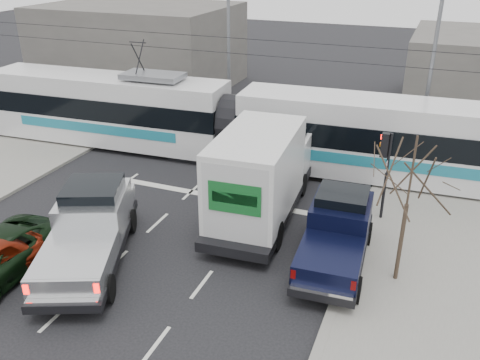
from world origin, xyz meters
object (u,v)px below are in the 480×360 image
at_px(navy_pickup, 337,232).
at_px(box_truck, 261,175).
at_px(traffic_signal, 385,158).
at_px(bare_tree, 411,178).
at_px(street_lamp_far, 226,38).
at_px(street_lamp_near, 429,59).
at_px(tram, 232,122).
at_px(silver_pickup, 90,227).

bearing_deg(navy_pickup, box_truck, 148.31).
xyz_separation_m(traffic_signal, navy_pickup, (-0.99, -3.45, -1.58)).
xyz_separation_m(bare_tree, box_truck, (-5.60, 2.43, -1.89)).
relative_size(street_lamp_far, navy_pickup, 1.59).
relative_size(street_lamp_near, tram, 0.32).
xyz_separation_m(tram, silver_pickup, (-1.23, -10.09, -0.81)).
bearing_deg(street_lamp_near, tram, -156.40).
bearing_deg(tram, silver_pickup, -100.02).
distance_m(tram, box_truck, 6.26).
bearing_deg(street_lamp_near, traffic_signal, -96.41).
distance_m(street_lamp_far, silver_pickup, 16.44).
distance_m(bare_tree, street_lamp_far, 17.97).
distance_m(street_lamp_far, navy_pickup, 16.64).
bearing_deg(street_lamp_far, bare_tree, -48.88).
bearing_deg(silver_pickup, tram, 59.83).
bearing_deg(street_lamp_near, box_truck, -120.40).
bearing_deg(traffic_signal, street_lamp_far, 138.28).
height_order(street_lamp_far, silver_pickup, street_lamp_far).
height_order(street_lamp_far, box_truck, street_lamp_far).
bearing_deg(silver_pickup, street_lamp_far, 72.42).
height_order(traffic_signal, navy_pickup, traffic_signal).
height_order(street_lamp_far, tram, street_lamp_far).
xyz_separation_m(traffic_signal, silver_pickup, (-9.09, -6.39, -1.53)).
bearing_deg(traffic_signal, silver_pickup, -144.90).
height_order(bare_tree, street_lamp_far, street_lamp_far).
xyz_separation_m(bare_tree, street_lamp_far, (-11.79, 13.50, 1.32)).
distance_m(bare_tree, navy_pickup, 3.43).
bearing_deg(street_lamp_near, bare_tree, -88.58).
height_order(tram, navy_pickup, tram).
height_order(street_lamp_near, silver_pickup, street_lamp_near).
bearing_deg(bare_tree, navy_pickup, 165.52).
distance_m(traffic_signal, street_lamp_far, 14.47).
xyz_separation_m(traffic_signal, box_truck, (-4.48, -1.56, -0.83)).
xyz_separation_m(silver_pickup, navy_pickup, (8.10, 2.94, -0.05)).
relative_size(bare_tree, traffic_signal, 1.39).
height_order(bare_tree, box_truck, bare_tree).
bearing_deg(navy_pickup, street_lamp_near, 77.23).
height_order(street_lamp_near, navy_pickup, street_lamp_near).
xyz_separation_m(street_lamp_far, silver_pickup, (1.57, -15.89, -3.90)).
relative_size(street_lamp_far, silver_pickup, 1.28).
bearing_deg(box_truck, silver_pickup, -137.47).
xyz_separation_m(bare_tree, tram, (-8.99, 7.70, -1.78)).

